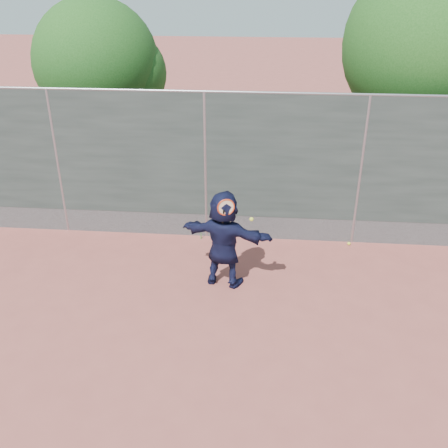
{
  "coord_description": "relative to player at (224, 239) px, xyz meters",
  "views": [
    {
      "loc": [
        1.19,
        -5.69,
        4.95
      ],
      "look_at": [
        0.52,
        1.77,
        1.17
      ],
      "focal_mm": 40.0,
      "sensor_mm": 36.0,
      "label": 1
    }
  ],
  "objects": [
    {
      "name": "player",
      "position": [
        0.0,
        0.0,
        0.0
      ],
      "size": [
        1.7,
        0.89,
        1.75
      ],
      "primitive_type": "imported",
      "rotation": [
        0.0,
        0.0,
        2.9
      ],
      "color": "#131736",
      "rests_on": "ground"
    },
    {
      "name": "fence",
      "position": [
        -0.52,
        1.73,
        0.71
      ],
      "size": [
        20.0,
        0.06,
        3.03
      ],
      "color": "#38423D",
      "rests_on": "ground"
    },
    {
      "name": "ball_ground",
      "position": [
        2.41,
        1.58,
        -0.84
      ],
      "size": [
        0.07,
        0.07,
        0.07
      ],
      "primitive_type": "sphere",
      "color": "yellow",
      "rests_on": "ground"
    },
    {
      "name": "tree_right",
      "position": [
        4.16,
        3.98,
        2.62
      ],
      "size": [
        3.78,
        3.6,
        5.39
      ],
      "color": "#382314",
      "rests_on": "ground"
    },
    {
      "name": "ground",
      "position": [
        -0.52,
        -1.77,
        -0.88
      ],
      "size": [
        80.0,
        80.0,
        0.0
      ],
      "primitive_type": "plane",
      "color": "#9E4C42",
      "rests_on": "ground"
    },
    {
      "name": "swing_action",
      "position": [
        0.09,
        -0.19,
        0.66
      ],
      "size": [
        0.59,
        0.14,
        0.51
      ],
      "color": "red",
      "rests_on": "ground"
    },
    {
      "name": "tree_left",
      "position": [
        -3.37,
        4.78,
        2.06
      ],
      "size": [
        3.15,
        3.0,
        4.53
      ],
      "color": "#382314",
      "rests_on": "ground"
    },
    {
      "name": "weed_clump",
      "position": [
        -0.23,
        1.62,
        -0.74
      ],
      "size": [
        0.68,
        0.07,
        0.3
      ],
      "color": "#387226",
      "rests_on": "ground"
    }
  ]
}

